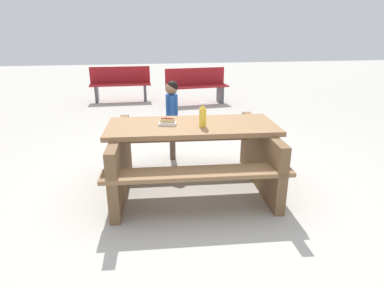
{
  "coord_description": "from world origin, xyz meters",
  "views": [
    {
      "loc": [
        0.57,
        3.26,
        1.69
      ],
      "look_at": [
        0.0,
        0.0,
        0.52
      ],
      "focal_mm": 30.07,
      "sensor_mm": 36.0,
      "label": 1
    }
  ],
  "objects_px": {
    "child_in_coat": "(172,110)",
    "park_bench_mid": "(196,85)",
    "picnic_table": "(192,151)",
    "hotdog_tray": "(168,122)",
    "soda_bottle": "(203,116)",
    "park_bench_near": "(121,83)"
  },
  "relations": [
    {
      "from": "child_in_coat",
      "to": "park_bench_mid",
      "type": "xyz_separation_m",
      "value": [
        -1.0,
        -3.53,
        -0.24
      ]
    },
    {
      "from": "picnic_table",
      "to": "hotdog_tray",
      "type": "height_order",
      "value": "hotdog_tray"
    },
    {
      "from": "picnic_table",
      "to": "park_bench_mid",
      "type": "xyz_separation_m",
      "value": [
        -0.89,
        -4.47,
        0.0
      ]
    },
    {
      "from": "hotdog_tray",
      "to": "park_bench_mid",
      "type": "xyz_separation_m",
      "value": [
        -1.15,
        -4.46,
        -0.33
      ]
    },
    {
      "from": "picnic_table",
      "to": "soda_bottle",
      "type": "bearing_deg",
      "value": 130.85
    },
    {
      "from": "soda_bottle",
      "to": "child_in_coat",
      "type": "relative_size",
      "value": 0.23
    },
    {
      "from": "hotdog_tray",
      "to": "park_bench_mid",
      "type": "distance_m",
      "value": 4.62
    },
    {
      "from": "soda_bottle",
      "to": "park_bench_mid",
      "type": "xyz_separation_m",
      "value": [
        -0.8,
        -4.58,
        -0.42
      ]
    },
    {
      "from": "park_bench_near",
      "to": "child_in_coat",
      "type": "bearing_deg",
      "value": 101.36
    },
    {
      "from": "soda_bottle",
      "to": "park_bench_mid",
      "type": "relative_size",
      "value": 0.16
    },
    {
      "from": "picnic_table",
      "to": "soda_bottle",
      "type": "xyz_separation_m",
      "value": [
        -0.09,
        0.11,
        0.42
      ]
    },
    {
      "from": "picnic_table",
      "to": "hotdog_tray",
      "type": "xyz_separation_m",
      "value": [
        0.26,
        -0.01,
        0.34
      ]
    },
    {
      "from": "soda_bottle",
      "to": "park_bench_mid",
      "type": "distance_m",
      "value": 4.67
    },
    {
      "from": "hotdog_tray",
      "to": "child_in_coat",
      "type": "height_order",
      "value": "child_in_coat"
    },
    {
      "from": "child_in_coat",
      "to": "park_bench_mid",
      "type": "distance_m",
      "value": 3.68
    },
    {
      "from": "picnic_table",
      "to": "park_bench_near",
      "type": "bearing_deg",
      "value": -79.48
    },
    {
      "from": "soda_bottle",
      "to": "park_bench_mid",
      "type": "bearing_deg",
      "value": -99.85
    },
    {
      "from": "picnic_table",
      "to": "park_bench_mid",
      "type": "height_order",
      "value": "park_bench_mid"
    },
    {
      "from": "park_bench_mid",
      "to": "hotdog_tray",
      "type": "bearing_deg",
      "value": 75.56
    },
    {
      "from": "soda_bottle",
      "to": "hotdog_tray",
      "type": "distance_m",
      "value": 0.38
    },
    {
      "from": "picnic_table",
      "to": "park_bench_mid",
      "type": "relative_size",
      "value": 1.24
    },
    {
      "from": "picnic_table",
      "to": "park_bench_near",
      "type": "relative_size",
      "value": 1.26
    }
  ]
}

